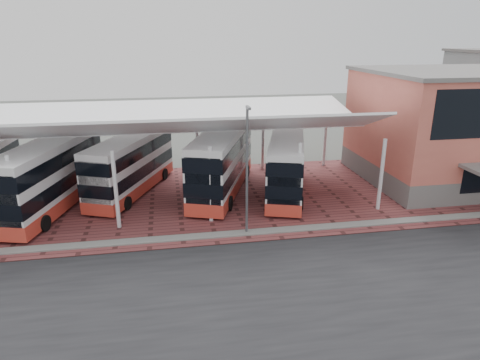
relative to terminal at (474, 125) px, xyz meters
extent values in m
plane|color=#484A45|center=(-23.00, -13.92, -4.66)|extent=(140.00, 140.00, 0.00)
cube|color=black|center=(-23.00, -14.92, -4.65)|extent=(120.00, 14.00, 0.02)
cube|color=brown|center=(-21.00, -0.92, -4.63)|extent=(72.00, 16.00, 0.06)
cube|color=slate|center=(-23.00, -7.72, -4.59)|extent=(120.00, 0.80, 0.14)
cylinder|color=silver|center=(-35.00, -5.42, -2.06)|extent=(0.26, 0.26, 5.20)
cylinder|color=silver|center=(-35.00, 5.58, -2.36)|extent=(0.26, 0.26, 4.60)
cylinder|color=silver|center=(-29.00, -5.42, -2.06)|extent=(0.26, 0.26, 5.20)
cylinder|color=silver|center=(-29.00, 5.58, -2.36)|extent=(0.26, 0.26, 4.60)
cylinder|color=silver|center=(-23.00, -5.42, -2.06)|extent=(0.26, 0.26, 5.20)
cylinder|color=silver|center=(-23.00, 5.58, -2.36)|extent=(0.26, 0.26, 4.60)
cylinder|color=silver|center=(-17.00, -5.42, -2.06)|extent=(0.26, 0.26, 5.20)
cylinder|color=silver|center=(-17.00, 5.58, -2.36)|extent=(0.26, 0.26, 4.60)
cylinder|color=silver|center=(-11.00, -5.42, -2.06)|extent=(0.26, 0.26, 5.20)
cylinder|color=silver|center=(-11.00, 5.58, -2.36)|extent=(0.26, 0.26, 4.60)
cube|color=white|center=(-29.00, -3.22, 1.44)|extent=(37.00, 4.95, 1.95)
cube|color=white|center=(-29.00, 2.38, 1.24)|extent=(37.00, 7.12, 1.43)
cube|color=#63605E|center=(0.00, 0.08, -3.76)|extent=(18.00, 12.00, 1.80)
cube|color=#CB6354|center=(0.00, 0.08, 0.74)|extent=(18.00, 12.00, 7.20)
cylinder|color=#54555A|center=(-21.00, -7.62, -0.66)|extent=(0.16, 0.16, 8.00)
cube|color=#54555A|center=(-21.00, -7.92, 3.34)|extent=(0.15, 0.90, 0.15)
cylinder|color=black|center=(-37.89, 3.63, -4.14)|extent=(0.31, 0.93, 0.92)
cube|color=silver|center=(-33.87, -1.25, -2.06)|extent=(5.61, 11.93, 4.55)
cube|color=red|center=(-33.87, -1.25, -3.91)|extent=(5.66, 11.99, 0.95)
cube|color=black|center=(-33.87, -1.25, -2.53)|extent=(5.66, 11.99, 1.01)
cube|color=black|center=(-33.87, -1.25, -0.84)|extent=(5.66, 11.99, 1.01)
cylinder|color=black|center=(-36.12, -4.50, -4.07)|extent=(0.56, 1.10, 1.06)
cylinder|color=black|center=(-33.57, -5.19, -4.07)|extent=(0.56, 1.10, 1.06)
cylinder|color=black|center=(-34.17, 2.70, -4.07)|extent=(0.56, 1.10, 1.06)
cylinder|color=black|center=(-31.62, 2.00, -4.07)|extent=(0.56, 1.10, 1.06)
cube|color=silver|center=(-28.49, 1.18, -2.25)|extent=(6.41, 10.87, 4.21)
cube|color=red|center=(-28.49, 1.18, -3.96)|extent=(6.46, 10.92, 0.88)
cube|color=black|center=(-28.49, 1.18, -2.69)|extent=(6.46, 10.92, 0.93)
cube|color=black|center=(-28.49, 1.18, -1.13)|extent=(6.46, 10.92, 0.93)
cube|color=black|center=(-30.55, -3.74, -2.35)|extent=(2.07, 0.94, 3.52)
cylinder|color=black|center=(-30.95, -1.53, -4.11)|extent=(0.63, 1.01, 0.98)
cylinder|color=black|center=(-28.69, -2.47, -4.11)|extent=(0.63, 1.01, 0.98)
cylinder|color=black|center=(-28.29, 4.82, -4.11)|extent=(0.63, 1.01, 0.98)
cylinder|color=black|center=(-26.04, 3.88, -4.11)|extent=(0.63, 1.01, 0.98)
cube|color=silver|center=(-21.48, 0.15, -2.03)|extent=(6.55, 11.97, 4.60)
cube|color=red|center=(-21.48, 0.15, -3.90)|extent=(6.61, 12.02, 0.96)
cube|color=black|center=(-21.48, 0.15, -2.51)|extent=(6.61, 12.02, 1.02)
cube|color=black|center=(-21.48, 0.15, -0.80)|extent=(6.61, 12.02, 1.02)
cube|color=black|center=(-23.49, -5.32, -2.14)|extent=(2.30, 0.93, 3.85)
cylinder|color=black|center=(-24.03, -2.92, -4.06)|extent=(0.65, 1.11, 1.07)
cylinder|color=black|center=(-21.52, -3.84, -4.06)|extent=(0.65, 1.11, 1.07)
cylinder|color=black|center=(-21.44, 4.15, -4.06)|extent=(0.65, 1.11, 1.07)
cylinder|color=black|center=(-18.93, 3.23, -4.06)|extent=(0.65, 1.11, 1.07)
cube|color=silver|center=(-16.61, -0.97, -2.25)|extent=(5.55, 11.00, 4.21)
cube|color=red|center=(-16.61, -0.97, -3.96)|extent=(5.60, 11.05, 0.88)
cube|color=black|center=(-16.61, -0.97, -2.69)|extent=(5.60, 11.05, 0.93)
cube|color=black|center=(-16.61, -0.97, -1.13)|extent=(5.60, 11.05, 0.93)
cube|color=black|center=(-18.21, -6.05, -2.35)|extent=(2.13, 0.75, 3.52)
cylinder|color=black|center=(-18.81, -3.89, -4.11)|extent=(0.55, 1.02, 0.98)
cylinder|color=black|center=(-16.47, -4.62, -4.11)|extent=(0.55, 1.02, 0.98)
cylinder|color=black|center=(-16.75, 2.69, -4.11)|extent=(0.55, 1.02, 0.98)
cylinder|color=black|center=(-14.42, 1.95, -4.11)|extent=(0.55, 1.02, 0.98)
camera|label=1|loc=(-25.62, -31.68, 7.26)|focal=32.00mm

